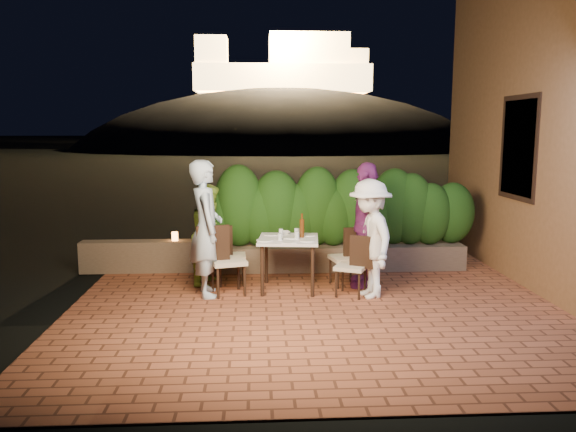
{
  "coord_description": "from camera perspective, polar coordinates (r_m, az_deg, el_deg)",
  "views": [
    {
      "loc": [
        -1.08,
        -6.63,
        2.27
      ],
      "look_at": [
        -0.64,
        1.24,
        1.05
      ],
      "focal_mm": 35.0,
      "sensor_mm": 36.0,
      "label": 1
    }
  ],
  "objects": [
    {
      "name": "plate_nw",
      "position": [
        7.75,
        -2.38,
        -2.47
      ],
      "size": [
        0.23,
        0.23,
        0.01
      ],
      "primitive_type": "cylinder",
      "color": "white",
      "rests_on": "dining_table"
    },
    {
      "name": "diner_purple",
      "position": [
        8.18,
        7.98,
        -0.89
      ],
      "size": [
        0.64,
        1.13,
        1.81
      ],
      "primitive_type": "imported",
      "rotation": [
        0.0,
        0.0,
        -1.77
      ],
      "color": "#7F2A73",
      "rests_on": "ground"
    },
    {
      "name": "chair_right_back",
      "position": [
        8.26,
        5.79,
        -4.13
      ],
      "size": [
        0.47,
        0.47,
        0.86
      ],
      "primitive_type": null,
      "rotation": [
        0.0,
        0.0,
        3.35
      ],
      "color": "black",
      "rests_on": "ground"
    },
    {
      "name": "chair_right_front",
      "position": [
        7.76,
        6.41,
        -5.02
      ],
      "size": [
        0.52,
        0.52,
        0.85
      ],
      "primitive_type": null,
      "rotation": [
        0.0,
        0.0,
        2.71
      ],
      "color": "black",
      "rests_on": "ground"
    },
    {
      "name": "beer_bottle",
      "position": [
        7.95,
        1.42,
        -0.97
      ],
      "size": [
        0.07,
        0.07,
        0.34
      ],
      "primitive_type": null,
      "color": "#51280D",
      "rests_on": "dining_table"
    },
    {
      "name": "planter",
      "position": [
        9.26,
        4.83,
        -4.15
      ],
      "size": [
        4.2,
        0.55,
        0.4
      ],
      "primitive_type": "cube",
      "color": "brown",
      "rests_on": "ground"
    },
    {
      "name": "building_wall",
      "position": [
        9.82,
        25.6,
        9.29
      ],
      "size": [
        1.6,
        5.0,
        5.0
      ],
      "primitive_type": "cube",
      "color": "brown",
      "rests_on": "ground"
    },
    {
      "name": "dining_table",
      "position": [
        8.01,
        0.04,
        -4.89
      ],
      "size": [
        0.91,
        0.91,
        0.75
      ],
      "primitive_type": null,
      "rotation": [
        0.0,
        0.0,
        -0.1
      ],
      "color": "white",
      "rests_on": "ground"
    },
    {
      "name": "plate_sw",
      "position": [
        8.18,
        -1.7,
        -1.88
      ],
      "size": [
        0.22,
        0.22,
        0.01
      ],
      "primitive_type": "cylinder",
      "color": "white",
      "rests_on": "dining_table"
    },
    {
      "name": "glass_sw",
      "position": [
        8.08,
        -0.72,
        -1.67
      ],
      "size": [
        0.06,
        0.06,
        0.1
      ],
      "primitive_type": "cylinder",
      "color": "silver",
      "rests_on": "dining_table"
    },
    {
      "name": "diner_white",
      "position": [
        7.67,
        8.29,
        -2.28
      ],
      "size": [
        0.8,
        1.14,
        1.61
      ],
      "primitive_type": "imported",
      "rotation": [
        0.0,
        0.0,
        -1.36
      ],
      "color": "white",
      "rests_on": "ground"
    },
    {
      "name": "diner_blue",
      "position": [
        7.72,
        -8.32,
        -1.26
      ],
      "size": [
        0.57,
        0.76,
        1.87
      ],
      "primitive_type": "imported",
      "rotation": [
        0.0,
        0.0,
        1.76
      ],
      "color": "silver",
      "rests_on": "ground"
    },
    {
      "name": "parapet",
      "position": [
        9.32,
        -13.8,
        -3.98
      ],
      "size": [
        2.2,
        0.3,
        0.5
      ],
      "primitive_type": "cube",
      "color": "brown",
      "rests_on": "ground"
    },
    {
      "name": "window_frame",
      "position": [
        9.02,
        22.48,
        6.42
      ],
      "size": [
        0.06,
        1.15,
        1.55
      ],
      "primitive_type": "cube",
      "color": "black",
      "rests_on": "building_wall"
    },
    {
      "name": "glass_ne",
      "position": [
        7.85,
        0.9,
        -1.96
      ],
      "size": [
        0.06,
        0.06,
        0.11
      ],
      "primitive_type": "cylinder",
      "color": "silver",
      "rests_on": "dining_table"
    },
    {
      "name": "parapet_lamp",
      "position": [
        9.19,
        -11.42,
        -2.04
      ],
      "size": [
        0.1,
        0.1,
        0.14
      ],
      "primitive_type": "cylinder",
      "color": "orange",
      "rests_on": "parapet"
    },
    {
      "name": "window_pane",
      "position": [
        9.03,
        22.54,
        6.42
      ],
      "size": [
        0.08,
        1.0,
        1.4
      ],
      "primitive_type": "cube",
      "color": "black",
      "rests_on": "building_wall"
    },
    {
      "name": "diner_green",
      "position": [
        8.34,
        -7.91,
        -1.85
      ],
      "size": [
        0.71,
        0.83,
        1.48
      ],
      "primitive_type": "imported",
      "rotation": [
        0.0,
        0.0,
        1.33
      ],
      "color": "#9DCA3F",
      "rests_on": "ground"
    },
    {
      "name": "ground",
      "position": [
        7.1,
        5.81,
        -10.06
      ],
      "size": [
        400.0,
        400.0,
        0.0
      ],
      "primitive_type": "plane",
      "color": "black",
      "rests_on": "ground"
    },
    {
      "name": "bowl",
      "position": [
        8.23,
        -0.37,
        -1.7
      ],
      "size": [
        0.2,
        0.2,
        0.04
      ],
      "primitive_type": "imported",
      "rotation": [
        0.0,
        0.0,
        0.25
      ],
      "color": "white",
      "rests_on": "dining_table"
    },
    {
      "name": "chair_left_front",
      "position": [
        7.81,
        -6.1,
        -4.43
      ],
      "size": [
        0.56,
        0.56,
        0.98
      ],
      "primitive_type": null,
      "rotation": [
        0.0,
        0.0,
        0.27
      ],
      "color": "black",
      "rests_on": "ground"
    },
    {
      "name": "terrace_floor",
      "position": [
        7.59,
        5.2,
        -9.24
      ],
      "size": [
        7.0,
        6.0,
        0.15
      ],
      "primitive_type": "cube",
      "color": "brown",
      "rests_on": "ground"
    },
    {
      "name": "plate_front",
      "position": [
        7.62,
        0.08,
        -2.66
      ],
      "size": [
        0.22,
        0.22,
        0.01
      ],
      "primitive_type": "cylinder",
      "color": "white",
      "rests_on": "dining_table"
    },
    {
      "name": "glass_se",
      "position": [
        8.03,
        0.9,
        -1.68
      ],
      "size": [
        0.07,
        0.07,
        0.12
      ],
      "primitive_type": "cylinder",
      "color": "silver",
      "rests_on": "dining_table"
    },
    {
      "name": "plate_ne",
      "position": [
        7.73,
        1.95,
        -2.51
      ],
      "size": [
        0.21,
        0.21,
        0.01
      ],
      "primitive_type": "cylinder",
      "color": "white",
      "rests_on": "dining_table"
    },
    {
      "name": "fortress",
      "position": [
        67.21,
        -0.59,
        15.84
      ],
      "size": [
        26.0,
        8.0,
        8.0
      ],
      "primitive_type": null,
      "color": "#FFCC7A",
      "rests_on": "hill"
    },
    {
      "name": "chair_left_back",
      "position": [
        8.32,
        -5.75,
        -3.96
      ],
      "size": [
        0.43,
        0.43,
        0.88
      ],
      "primitive_type": null,
      "rotation": [
        0.0,
        0.0,
        0.05
      ],
      "color": "black",
      "rests_on": "ground"
    },
    {
      "name": "plate_se",
      "position": [
        8.15,
        2.09,
        -1.92
      ],
      "size": [
        0.24,
        0.24,
        0.01
      ],
      "primitive_type": "cylinder",
      "color": "white",
      "rests_on": "dining_table"
    },
    {
      "name": "plate_centre",
      "position": [
        7.94,
        0.26,
        -2.19
      ],
      "size": [
        0.23,
        0.23,
        0.01
      ],
      "primitive_type": "cylinder",
      "color": "white",
      "rests_on": "dining_table"
    },
    {
      "name": "hedge",
      "position": [
        9.12,
        4.89,
        0.45
      ],
      "size": [
        4.0,
        0.7,
        1.1
      ],
      "primitive_type": null,
      "color": "#1C4412",
      "rests_on": "planter"
    },
    {
      "name": "hill",
      "position": [
        67.0,
        -0.57,
        3.44
      ],
      "size": [
        52.0,
        40.0,
        22.0
      ],
      "primitive_type": "ellipsoid",
      "color": "black",
      "rests_on": "ground"
    },
    {
      "name": "glass_nw",
      "position": [
        7.77,
        -0.82,
        -2.12
      ],
      "size": [
        0.06,
        0.06,
        0.1
      ],
      "primitive_type": "cylinder",
      "color": "silver",
      "rests_on": "dining_table"
    }
  ]
}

